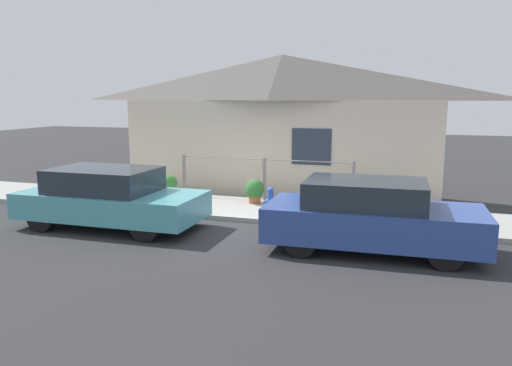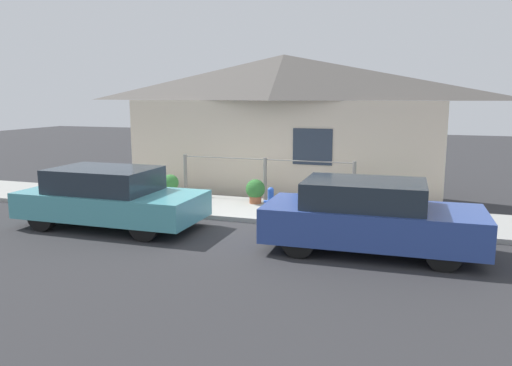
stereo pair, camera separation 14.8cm
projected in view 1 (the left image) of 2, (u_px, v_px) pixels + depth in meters
name	position (u px, v px, depth m)	size (l,w,h in m)	color
ground_plane	(237.00, 222.00, 11.66)	(60.00, 60.00, 0.00)	#2D2D30
sidewalk	(252.00, 209.00, 12.74)	(24.00, 2.32, 0.11)	#9E9E99
house	(281.00, 84.00, 14.72)	(9.60, 2.23, 4.11)	beige
fence	(264.00, 177.00, 13.56)	(4.90, 0.10, 1.16)	gray
car_left	(110.00, 198.00, 11.10)	(4.11, 1.81, 1.33)	teal
car_right	(371.00, 216.00, 9.37)	(4.07, 1.82, 1.36)	#2D4793
fire_hydrant	(271.00, 200.00, 11.89)	(0.34, 0.15, 0.66)	blue
potted_plant_near_hydrant	(255.00, 190.00, 13.14)	(0.51, 0.51, 0.64)	#9E5638
potted_plant_by_fence	(169.00, 184.00, 14.01)	(0.47, 0.47, 0.63)	#9E5638
potted_plant_corner	(390.00, 196.00, 12.15)	(0.56, 0.56, 0.68)	brown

